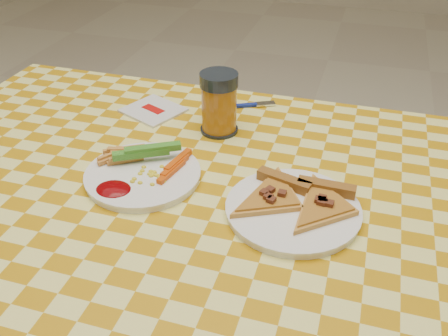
# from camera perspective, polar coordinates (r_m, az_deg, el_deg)

# --- Properties ---
(table) EXTENTS (1.28, 0.88, 0.76)m
(table) POSITION_cam_1_polar(r_m,az_deg,el_deg) (0.95, -3.28, -6.33)
(table) COLOR silver
(table) RESTS_ON ground
(plate_left) EXTENTS (0.27, 0.27, 0.01)m
(plate_left) POSITION_cam_1_polar(r_m,az_deg,el_deg) (0.94, -9.24, -0.90)
(plate_left) COLOR white
(plate_left) RESTS_ON table
(plate_right) EXTENTS (0.28, 0.28, 0.01)m
(plate_right) POSITION_cam_1_polar(r_m,az_deg,el_deg) (0.86, 7.86, -4.85)
(plate_right) COLOR white
(plate_right) RESTS_ON table
(fries_veggies) EXTENTS (0.19, 0.18, 0.04)m
(fries_veggies) POSITION_cam_1_polar(r_m,az_deg,el_deg) (0.95, -9.39, 0.55)
(fries_veggies) COLOR gold
(fries_veggies) RESTS_ON plate_left
(pizza_slices) EXTENTS (0.24, 0.22, 0.02)m
(pizza_slices) POSITION_cam_1_polar(r_m,az_deg,el_deg) (0.86, 8.36, -3.54)
(pizza_slices) COLOR gold
(pizza_slices) RESTS_ON plate_right
(drink_glass) EXTENTS (0.08, 0.08, 0.13)m
(drink_glass) POSITION_cam_1_polar(r_m,az_deg,el_deg) (1.06, -0.57, 7.37)
(drink_glass) COLOR black
(drink_glass) RESTS_ON table
(napkin) EXTENTS (0.16, 0.15, 0.01)m
(napkin) POSITION_cam_1_polar(r_m,az_deg,el_deg) (1.18, -8.09, 6.55)
(napkin) COLOR silver
(napkin) RESTS_ON table
(fork) EXTENTS (0.14, 0.08, 0.01)m
(fork) POSITION_cam_1_polar(r_m,az_deg,el_deg) (1.19, 2.46, 7.18)
(fork) COLOR navy
(fork) RESTS_ON table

